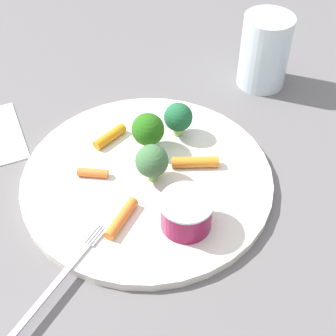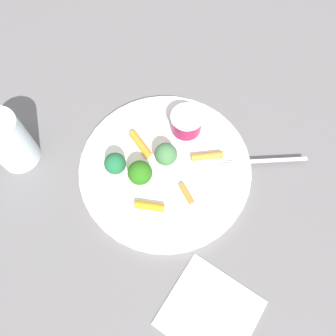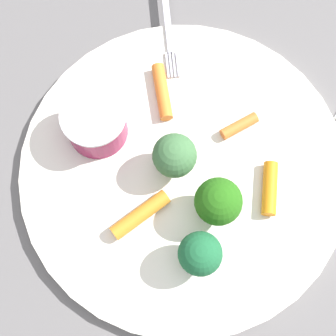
{
  "view_description": "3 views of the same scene",
  "coord_description": "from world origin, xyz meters",
  "views": [
    {
      "loc": [
        0.29,
        -0.29,
        0.44
      ],
      "look_at": [
        0.02,
        0.02,
        0.02
      ],
      "focal_mm": 52.05,
      "sensor_mm": 36.0,
      "label": 1
    },
    {
      "loc": [
        -0.24,
        -0.04,
        0.54
      ],
      "look_at": [
        -0.01,
        -0.01,
        0.02
      ],
      "focal_mm": 34.99,
      "sensor_mm": 36.0,
      "label": 2
    },
    {
      "loc": [
        0.0,
        0.14,
        0.44
      ],
      "look_at": [
        0.01,
        0.01,
        0.02
      ],
      "focal_mm": 51.88,
      "sensor_mm": 36.0,
      "label": 3
    }
  ],
  "objects": [
    {
      "name": "ground_plane",
      "position": [
        0.0,
        0.0,
        0.0
      ],
      "size": [
        2.4,
        2.4,
        0.0
      ],
      "primitive_type": "plane",
      "color": "#5E5B5C"
    },
    {
      "name": "plate",
      "position": [
        0.0,
        0.0,
        0.01
      ],
      "size": [
        0.31,
        0.31,
        0.01
      ],
      "primitive_type": "cylinder",
      "color": "silver",
      "rests_on": "ground_plane"
    },
    {
      "name": "sauce_cup",
      "position": [
        0.08,
        -0.03,
        0.03
      ],
      "size": [
        0.06,
        0.06,
        0.04
      ],
      "color": "maroon",
      "rests_on": "plate"
    },
    {
      "name": "broccoli_floret_0",
      "position": [
        0.01,
        0.0,
        0.04
      ],
      "size": [
        0.04,
        0.04,
        0.05
      ],
      "color": "#86C060",
      "rests_on": "plate"
    },
    {
      "name": "broccoli_floret_1",
      "position": [
        -0.03,
        0.04,
        0.04
      ],
      "size": [
        0.04,
        0.04,
        0.05
      ],
      "color": "#92BD57",
      "rests_on": "plate"
    },
    {
      "name": "broccoli_floret_2",
      "position": [
        -0.02,
        0.08,
        0.04
      ],
      "size": [
        0.04,
        0.04,
        0.05
      ],
      "color": "#90BB62",
      "rests_on": "plate"
    },
    {
      "name": "carrot_stick_0",
      "position": [
        -0.05,
        -0.04,
        0.02
      ],
      "size": [
        0.04,
        0.03,
        0.01
      ],
      "primitive_type": "cylinder",
      "rotation": [
        1.57,
        0.0,
        2.19
      ],
      "color": "orange",
      "rests_on": "plate"
    },
    {
      "name": "carrot_stick_1",
      "position": [
        -0.08,
        0.01,
        0.02
      ],
      "size": [
        0.01,
        0.05,
        0.01
      ],
      "primitive_type": "cylinder",
      "rotation": [
        1.57,
        0.0,
        3.14
      ],
      "color": "orange",
      "rests_on": "plate"
    },
    {
      "name": "carrot_stick_2",
      "position": [
        0.03,
        0.05,
        0.02
      ],
      "size": [
        0.05,
        0.05,
        0.01
      ],
      "primitive_type": "cylinder",
      "rotation": [
        1.57,
        0.0,
        2.32
      ],
      "color": "orange",
      "rests_on": "plate"
    },
    {
      "name": "carrot_stick_3",
      "position": [
        0.03,
        -0.07,
        0.02
      ],
      "size": [
        0.03,
        0.06,
        0.01
      ],
      "primitive_type": "cylinder",
      "rotation": [
        1.57,
        0.0,
        0.27
      ],
      "color": "orange",
      "rests_on": "plate"
    },
    {
      "name": "fork",
      "position": [
        0.03,
        -0.17,
        0.01
      ],
      "size": [
        0.04,
        0.16,
        0.0
      ],
      "color": "#B9B6C6",
      "rests_on": "plate"
    },
    {
      "name": "drinking_glass",
      "position": [
        -0.01,
        0.27,
        0.05
      ],
      "size": [
        0.07,
        0.07,
        0.11
      ],
      "primitive_type": "cylinder",
      "color": "silver",
      "rests_on": "ground_plane"
    }
  ]
}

